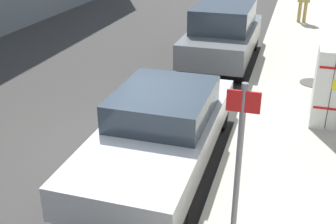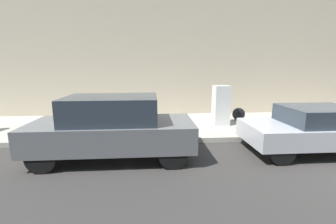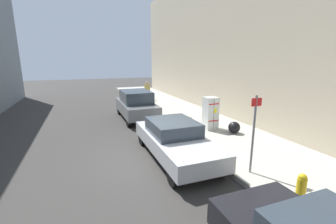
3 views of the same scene
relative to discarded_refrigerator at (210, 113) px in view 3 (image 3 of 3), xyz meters
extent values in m
plane|color=#383533|center=(3.72, 2.19, -0.99)|extent=(80.00, 80.00, 0.00)
cube|color=#B2ADA0|center=(-0.24, 2.19, -0.90)|extent=(4.13, 44.00, 0.17)
cube|color=beige|center=(-3.32, 2.19, 4.09)|extent=(2.03, 39.60, 10.15)
cube|color=silver|center=(0.00, 0.00, 0.00)|extent=(0.63, 0.63, 1.64)
cube|color=black|center=(0.00, 0.32, 0.00)|extent=(0.01, 0.01, 1.55)
cube|color=yellow|center=(-0.08, 0.32, 0.19)|extent=(0.16, 0.01, 0.22)
cube|color=red|center=(0.00, 0.32, 0.52)|extent=(0.57, 0.01, 0.05)
cube|color=red|center=(0.00, 0.32, -0.33)|extent=(0.57, 0.01, 0.05)
cylinder|color=#47443F|center=(0.18, -2.41, -0.81)|extent=(0.70, 0.70, 0.02)
cylinder|color=slate|center=(1.26, 4.47, 0.40)|extent=(0.07, 0.07, 2.44)
cube|color=red|center=(1.26, 4.49, 1.42)|extent=(0.36, 0.02, 0.24)
cylinder|color=gold|center=(1.27, 6.21, -0.47)|extent=(0.22, 0.22, 0.69)
sphere|color=gold|center=(1.27, 6.21, -0.10)|extent=(0.20, 0.20, 0.20)
sphere|color=black|center=(-0.70, 1.06, -0.53)|extent=(0.57, 0.57, 0.57)
cylinder|color=#A8934C|center=(0.50, -9.51, -0.41)|extent=(0.14, 0.14, 0.82)
cylinder|color=#A8934C|center=(0.71, -9.51, -0.41)|extent=(0.14, 0.14, 0.82)
cube|color=#A8934C|center=(0.61, -9.51, 0.30)|extent=(0.48, 0.22, 0.61)
sphere|color=tan|center=(0.61, -9.51, 0.72)|extent=(0.22, 0.22, 0.22)
cube|color=slate|center=(2.90, -3.98, -0.27)|extent=(1.87, 4.44, 0.70)
cube|color=#2D3842|center=(2.90, -3.98, 0.43)|extent=(1.65, 2.44, 0.70)
cylinder|color=black|center=(2.10, -2.38, -0.62)|extent=(0.22, 0.74, 0.74)
cylinder|color=black|center=(3.71, -2.38, -0.62)|extent=(0.22, 0.74, 0.74)
cylinder|color=black|center=(2.10, -5.59, -0.62)|extent=(0.22, 0.74, 0.74)
cylinder|color=black|center=(3.71, -5.59, -0.62)|extent=(0.22, 0.74, 0.74)
cube|color=silver|center=(2.90, 2.29, -0.37)|extent=(1.85, 4.74, 0.55)
cube|color=#2D3842|center=(2.90, 2.05, 0.16)|extent=(1.63, 1.99, 0.50)
cylinder|color=black|center=(2.11, 4.06, -0.64)|extent=(0.22, 0.69, 0.69)
cylinder|color=black|center=(3.70, 4.06, -0.64)|extent=(0.22, 0.69, 0.69)
cylinder|color=black|center=(2.11, 0.51, -0.64)|extent=(0.22, 0.69, 0.69)
cylinder|color=black|center=(3.70, 0.51, -0.64)|extent=(0.22, 0.69, 0.69)
cylinder|color=black|center=(2.13, 6.72, -0.64)|extent=(0.22, 0.69, 0.69)
camera|label=1|loc=(0.86, 8.57, 3.19)|focal=45.00mm
camera|label=2|loc=(9.04, -2.90, 1.55)|focal=24.00mm
camera|label=3|loc=(5.99, 9.56, 2.61)|focal=24.00mm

